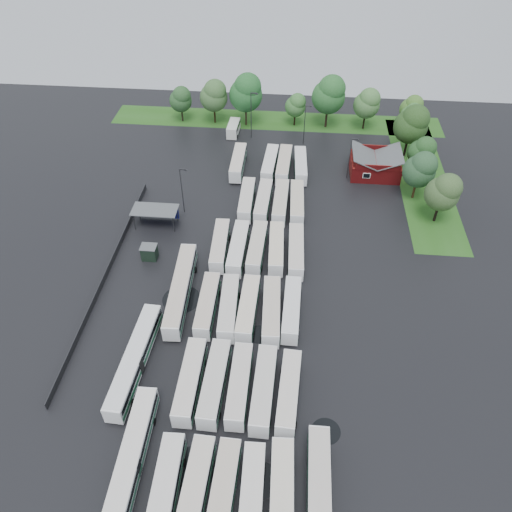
# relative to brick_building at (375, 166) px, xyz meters

# --- Properties ---
(ground) EXTENTS (160.00, 160.00, 0.00)m
(ground) POSITION_rel_brick_building_xyz_m (-24.00, -42.77, -1.87)
(ground) COLOR black
(ground) RESTS_ON ground
(brick_building) EXTENTS (10.07, 8.60, 5.39)m
(brick_building) POSITION_rel_brick_building_xyz_m (0.00, 0.00, 0.00)
(brick_building) COLOR maroon
(brick_building) RESTS_ON ground
(wash_shed) EXTENTS (8.20, 4.20, 3.58)m
(wash_shed) POSITION_rel_brick_building_xyz_m (-41.20, -20.74, 1.12)
(wash_shed) COLOR #2D2D30
(wash_shed) RESTS_ON ground
(utility_hut) EXTENTS (2.70, 2.20, 2.62)m
(utility_hut) POSITION_rel_brick_building_xyz_m (-40.20, -30.17, -0.55)
(utility_hut) COLOR black
(utility_hut) RESTS_ON ground
(grass_strip_north) EXTENTS (80.00, 10.00, 0.01)m
(grass_strip_north) POSITION_rel_brick_building_xyz_m (-22.00, 22.03, -1.86)
(grass_strip_north) COLOR #235517
(grass_strip_north) RESTS_ON ground
(grass_strip_east) EXTENTS (10.00, 50.00, 0.01)m
(grass_strip_east) POSITION_rel_brick_building_xyz_m (10.00, 0.03, -1.86)
(grass_strip_east) COLOR #235517
(grass_strip_east) RESTS_ON ground
(west_fence) EXTENTS (0.10, 50.00, 1.20)m
(west_fence) POSITION_rel_brick_building_xyz_m (-46.20, -34.77, -1.27)
(west_fence) COLOR #2D2D30
(west_fence) RESTS_ON ground
(bus_r0c0) EXTENTS (2.91, 12.19, 3.37)m
(bus_r0c0) POSITION_rel_brick_building_xyz_m (-28.45, -69.10, -0.01)
(bus_r0c0) COLOR white
(bus_r0c0) RESTS_ON ground
(bus_r0c1) EXTENTS (2.92, 12.07, 3.34)m
(bus_r0c1) POSITION_rel_brick_building_xyz_m (-25.21, -68.98, -0.03)
(bus_r0c1) COLOR white
(bus_r0c1) RESTS_ON ground
(bus_r0c2) EXTENTS (2.81, 11.73, 3.25)m
(bus_r0c2) POSITION_rel_brick_building_xyz_m (-22.13, -68.85, -0.08)
(bus_r0c2) COLOR white
(bus_r0c2) RESTS_ON ground
(bus_r0c3) EXTENTS (2.73, 11.54, 3.20)m
(bus_r0c3) POSITION_rel_brick_building_xyz_m (-18.98, -68.97, -0.11)
(bus_r0c3) COLOR white
(bus_r0c3) RESTS_ON ground
(bus_r0c4) EXTENTS (2.96, 12.09, 3.34)m
(bus_r0c4) POSITION_rel_brick_building_xyz_m (-15.75, -68.46, -0.03)
(bus_r0c4) COLOR white
(bus_r0c4) RESTS_ON ground
(bus_r1c0) EXTENTS (2.57, 11.98, 3.33)m
(bus_r1c0) POSITION_rel_brick_building_xyz_m (-28.38, -54.98, -0.03)
(bus_r1c0) COLOR white
(bus_r1c0) RESTS_ON ground
(bus_r1c1) EXTENTS (2.85, 12.18, 3.37)m
(bus_r1c1) POSITION_rel_brick_building_xyz_m (-25.17, -54.98, -0.01)
(bus_r1c1) COLOR white
(bus_r1c1) RESTS_ON ground
(bus_r1c2) EXTENTS (2.52, 11.68, 3.25)m
(bus_r1c2) POSITION_rel_brick_building_xyz_m (-21.94, -55.01, -0.08)
(bus_r1c2) COLOR white
(bus_r1c2) RESTS_ON ground
(bus_r1c3) EXTENTS (2.85, 12.11, 3.35)m
(bus_r1c3) POSITION_rel_brick_building_xyz_m (-18.78, -55.36, -0.02)
(bus_r1c3) COLOR white
(bus_r1c3) RESTS_ON ground
(bus_r1c4) EXTENTS (2.98, 11.63, 3.21)m
(bus_r1c4) POSITION_rel_brick_building_xyz_m (-15.55, -55.45, -0.10)
(bus_r1c4) COLOR white
(bus_r1c4) RESTS_ON ground
(bus_r2c0) EXTENTS (2.58, 11.58, 3.22)m
(bus_r2c0) POSITION_rel_brick_building_xyz_m (-28.34, -41.59, -0.10)
(bus_r2c0) COLOR white
(bus_r2c0) RESTS_ON ground
(bus_r2c1) EXTENTS (3.02, 11.77, 3.25)m
(bus_r2c1) POSITION_rel_brick_building_xyz_m (-25.08, -41.78, -0.08)
(bus_r2c1) COLOR white
(bus_r2c1) RESTS_ON ground
(bus_r2c2) EXTENTS (2.71, 11.79, 3.27)m
(bus_r2c2) POSITION_rel_brick_building_xyz_m (-22.20, -41.73, -0.07)
(bus_r2c2) COLOR white
(bus_r2c2) RESTS_ON ground
(bus_r2c3) EXTENTS (3.08, 12.08, 3.33)m
(bus_r2c3) POSITION_rel_brick_building_xyz_m (-18.69, -41.90, -0.03)
(bus_r2c3) COLOR white
(bus_r2c3) RESTS_ON ground
(bus_r2c4) EXTENTS (2.63, 11.53, 3.20)m
(bus_r2c4) POSITION_rel_brick_building_xyz_m (-15.73, -41.27, -0.11)
(bus_r2c4) COLOR white
(bus_r2c4) RESTS_ON ground
(bus_r3c0) EXTENTS (2.93, 11.65, 3.22)m
(bus_r3c0) POSITION_rel_brick_building_xyz_m (-28.45, -27.85, -0.10)
(bus_r3c0) COLOR white
(bus_r3c0) RESTS_ON ground
(bus_r3c1) EXTENTS (2.74, 12.02, 3.33)m
(bus_r3c1) POSITION_rel_brick_building_xyz_m (-25.25, -28.32, -0.03)
(bus_r3c1) COLOR white
(bus_r3c1) RESTS_ON ground
(bus_r3c2) EXTENTS (2.82, 11.65, 3.22)m
(bus_r3c2) POSITION_rel_brick_building_xyz_m (-22.11, -27.81, -0.09)
(bus_r3c2) COLOR white
(bus_r3c2) RESTS_ON ground
(bus_r3c3) EXTENTS (2.88, 11.57, 3.20)m
(bus_r3c3) POSITION_rel_brick_building_xyz_m (-18.84, -27.70, -0.11)
(bus_r3c3) COLOR white
(bus_r3c3) RESTS_ON ground
(bus_r3c4) EXTENTS (2.82, 11.86, 3.28)m
(bus_r3c4) POSITION_rel_brick_building_xyz_m (-15.49, -28.19, -0.06)
(bus_r3c4) COLOR white
(bus_r3c4) RESTS_ON ground
(bus_r4c1) EXTENTS (2.64, 11.65, 3.23)m
(bus_r4c1) POSITION_rel_brick_building_xyz_m (-25.29, -14.19, -0.09)
(bus_r4c1) COLOR white
(bus_r4c1) RESTS_ON ground
(bus_r4c2) EXTENTS (2.83, 11.64, 3.22)m
(bus_r4c2) POSITION_rel_brick_building_xyz_m (-22.10, -14.38, -0.09)
(bus_r4c2) COLOR white
(bus_r4c2) RESTS_ON ground
(bus_r4c3) EXTENTS (2.72, 11.89, 3.30)m
(bus_r4c3) POSITION_rel_brick_building_xyz_m (-18.83, -14.43, -0.05)
(bus_r4c3) COLOR white
(bus_r4c3) RESTS_ON ground
(bus_r4c4) EXTENTS (2.81, 11.81, 3.27)m
(bus_r4c4) POSITION_rel_brick_building_xyz_m (-15.75, -14.36, -0.07)
(bus_r4c4) COLOR white
(bus_r4c4) RESTS_ON ground
(bus_r5c0) EXTENTS (2.56, 11.81, 3.29)m
(bus_r5c0) POSITION_rel_brick_building_xyz_m (-28.49, -1.02, -0.06)
(bus_r5c0) COLOR white
(bus_r5c0) RESTS_ON ground
(bus_r5c2) EXTENTS (3.07, 11.81, 3.26)m
(bus_r5c2) POSITION_rel_brick_building_xyz_m (-21.80, -0.87, -0.07)
(bus_r5c2) COLOR white
(bus_r5c2) RESTS_ON ground
(bus_r5c3) EXTENTS (3.00, 12.15, 3.36)m
(bus_r5c3) POSITION_rel_brick_building_xyz_m (-18.85, -1.07, -0.02)
(bus_r5c3) COLOR white
(bus_r5c3) RESTS_ON ground
(bus_r5c4) EXTENTS (3.00, 11.61, 3.20)m
(bus_r5c4) POSITION_rel_brick_building_xyz_m (-15.41, -0.99, -0.10)
(bus_r5c4) COLOR white
(bus_r5c4) RESTS_ON ground
(artic_bus_west_a) EXTENTS (2.79, 17.59, 3.26)m
(artic_bus_west_a) POSITION_rel_brick_building_xyz_m (-33.14, -66.04, -0.06)
(artic_bus_west_a) COLOR white
(artic_bus_west_a) RESTS_ON ground
(artic_bus_west_b) EXTENTS (3.38, 18.31, 3.38)m
(artic_bus_west_b) POSITION_rel_brick_building_xyz_m (-32.97, -38.76, 0.01)
(artic_bus_west_b) COLOR white
(artic_bus_west_b) RESTS_ON ground
(artic_bus_west_c) EXTENTS (3.33, 17.75, 3.28)m
(artic_bus_west_c) POSITION_rel_brick_building_xyz_m (-36.48, -52.30, -0.05)
(artic_bus_west_c) COLOR white
(artic_bus_west_c) RESTS_ON ground
(artic_bus_east) EXTENTS (2.57, 17.61, 3.27)m
(artic_bus_east) POSITION_rel_brick_building_xyz_m (-11.74, -69.39, -0.05)
(artic_bus_east) COLOR white
(artic_bus_east) RESTS_ON ground
(minibus) EXTENTS (2.62, 6.46, 2.79)m
(minibus) POSITION_rel_brick_building_xyz_m (-31.42, 14.32, -0.32)
(minibus) COLOR white
(minibus) RESTS_ON ground
(tree_north_0) EXTENTS (5.35, 5.35, 8.85)m
(tree_north_0) POSITION_rel_brick_building_xyz_m (-44.57, 19.75, 3.83)
(tree_north_0) COLOR black
(tree_north_0) RESTS_ON ground
(tree_north_1) EXTENTS (6.57, 6.57, 10.88)m
(tree_north_1) POSITION_rel_brick_building_xyz_m (-36.49, 19.64, 5.14)
(tree_north_1) COLOR black
(tree_north_1) RESTS_ON ground
(tree_north_2) EXTENTS (7.76, 7.76, 12.86)m
(tree_north_2) POSITION_rel_brick_building_xyz_m (-28.78, 19.09, 6.41)
(tree_north_2) COLOR #372B1C
(tree_north_2) RESTS_ON ground
(tree_north_3) EXTENTS (4.88, 4.88, 8.08)m
(tree_north_3) POSITION_rel_brick_building_xyz_m (-17.17, 20.12, 3.33)
(tree_north_3) COLOR black
(tree_north_3) RESTS_ON ground
(tree_north_4) EXTENTS (7.75, 7.75, 12.84)m
(tree_north_4) POSITION_rel_brick_building_xyz_m (-9.61, 19.84, 6.40)
(tree_north_4) COLOR black
(tree_north_4) RESTS_ON ground
(tree_north_5) EXTENTS (6.11, 6.11, 10.12)m
(tree_north_5) POSITION_rel_brick_building_xyz_m (-0.72, 19.79, 4.65)
(tree_north_5) COLOR black
(tree_north_5) RESTS_ON ground
(tree_north_6) EXTENTS (5.22, 5.22, 8.64)m
(tree_north_6) POSITION_rel_brick_building_xyz_m (9.65, 20.33, 3.69)
(tree_north_6) COLOR black
(tree_north_6) RESTS_ON ground
(tree_east_0) EXTENTS (6.20, 6.20, 10.27)m
(tree_east_0) POSITION_rel_brick_building_xyz_m (10.11, -15.29, 4.74)
(tree_east_0) COLOR black
(tree_east_0) RESTS_ON ground
(tree_east_1) EXTENTS (6.21, 6.21, 10.29)m
(tree_east_1) POSITION_rel_brick_building_xyz_m (7.12, -8.11, 4.75)
(tree_east_1) COLOR #3C2814
(tree_east_1) RESTS_ON ground
(tree_east_2) EXTENTS (5.42, 5.40, 8.95)m
(tree_east_2) POSITION_rel_brick_building_xyz_m (8.95, 0.25, 3.88)
(tree_east_2) COLOR black
(tree_east_2) RESTS_ON ground
(tree_east_3) EXTENTS (7.24, 7.24, 11.99)m
(tree_east_3) POSITION_rel_brick_building_xyz_m (7.56, 7.93, 5.85)
(tree_east_3) COLOR black
(tree_east_3) RESTS_ON ground
(tree_east_4) EXTENTS (4.83, 4.83, 8.00)m
(tree_east_4) POSITION_rel_brick_building_xyz_m (9.24, 17.48, 3.28)
(tree_east_4) COLOR black
(tree_east_4) RESTS_ON ground
(lamp_post_ne) EXTENTS (1.39, 0.27, 9.02)m
(lamp_post_ne) POSITION_rel_brick_building_xyz_m (-5.54, -1.96, 3.37)
(lamp_post_ne) COLOR #2D2D30
(lamp_post_ne) RESTS_ON ground
(lamp_post_nw) EXTENTS (1.47, 0.29, 9.55)m
(lamp_post_nw) POSITION_rel_brick_building_xyz_m (-36.85, -16.69, 3.68)
(lamp_post_nw) COLOR #2D2D30
(lamp_post_nw) RESTS_ON ground
(lamp_post_back_w) EXTENTS (1.68, 0.33, 10.90)m
(lamp_post_back_w) POSITION_rel_brick_building_xyz_m (-26.98, 13.11, 4.46)
(lamp_post_back_w) COLOR #2D2D30
(lamp_post_back_w) RESTS_ON ground
(lamp_post_back_e) EXTENTS (1.44, 0.28, 9.33)m
(lamp_post_back_e) POSITION_rel_brick_building_xyz_m (-14.86, 11.26, 3.55)
(lamp_post_back_e) COLOR #2D2D30
(lamp_post_back_e) RESTS_ON ground
(puddle_0) EXTENTS (5.64, 5.64, 0.01)m
(puddle_0) POSITION_rel_brick_building_xyz_m (-26.28, -65.61, -1.86)
(puddle_0) COLOR black
(puddle_0) RESTS_ON ground
(puddle_1) EXTENTS (4.49, 4.49, 0.01)m
(puddle_1) POSITION_rel_brick_building_xyz_m (-18.34, -66.17, -1.86)
(puddle_1) COLOR black
(puddle_1) RESTS_ON ground
(puddle_2) EXTENTS (6.04, 6.04, 0.01)m
(puddle_2) POSITION_rel_brick_building_xyz_m (-32.97, -39.14, -1.86)
(puddle_2) COLOR black
(puddle_2) RESTS_ON ground
(puddle_3) EXTENTS (3.42, 3.42, 0.01)m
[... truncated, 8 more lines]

